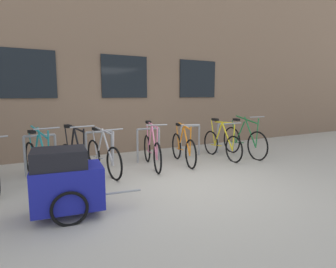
# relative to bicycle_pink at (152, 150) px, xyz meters

# --- Properties ---
(ground_plane) EXTENTS (42.00, 42.00, 0.00)m
(ground_plane) POSITION_rel_bicycle_pink_xyz_m (0.04, -1.40, -0.38)
(ground_plane) COLOR #B2ADA0
(storefront_building) EXTENTS (28.00, 7.60, 6.59)m
(storefront_building) POSITION_rel_bicycle_pink_xyz_m (0.04, 5.58, 2.92)
(storefront_building) COLOR #7A604C
(storefront_building) RESTS_ON ground
(bike_rack) EXTENTS (6.62, 0.05, 0.83)m
(bike_rack) POSITION_rel_bicycle_pink_xyz_m (-0.46, 0.50, 0.13)
(bike_rack) COLOR gray
(bike_rack) RESTS_ON ground
(bicycle_pink) EXTENTS (0.55, 1.73, 1.03)m
(bicycle_pink) POSITION_rel_bicycle_pink_xyz_m (0.00, 0.00, 0.00)
(bicycle_pink) COLOR black
(bicycle_pink) RESTS_ON ground
(bicycle_orange) EXTENTS (0.51, 1.65, 0.99)m
(bicycle_orange) POSITION_rel_bicycle_pink_xyz_m (0.80, -0.04, -0.01)
(bicycle_orange) COLOR black
(bicycle_orange) RESTS_ON ground
(bicycle_teal) EXTENTS (0.57, 1.74, 1.08)m
(bicycle_teal) POSITION_rel_bicycle_pink_xyz_m (-2.31, 0.03, 0.01)
(bicycle_teal) COLOR black
(bicycle_teal) RESTS_ON ground
(bicycle_green) EXTENTS (0.44, 1.78, 1.11)m
(bicycle_green) POSITION_rel_bicycle_pink_xyz_m (2.63, -0.14, 0.02)
(bicycle_green) COLOR black
(bicycle_green) RESTS_ON ground
(bicycle_yellow) EXTENTS (0.44, 1.68, 1.02)m
(bicycle_yellow) POSITION_rel_bicycle_pink_xyz_m (1.96, -0.05, -0.01)
(bicycle_yellow) COLOR black
(bicycle_yellow) RESTS_ON ground
(bicycle_black) EXTENTS (0.46, 1.59, 1.09)m
(bicycle_black) POSITION_rel_bicycle_pink_xyz_m (-1.70, -0.17, -0.00)
(bicycle_black) COLOR black
(bicycle_black) RESTS_ON ground
(bicycle_silver) EXTENTS (0.44, 1.68, 0.99)m
(bicycle_silver) POSITION_rel_bicycle_pink_xyz_m (-1.12, -0.04, -0.01)
(bicycle_silver) COLOR black
(bicycle_silver) RESTS_ON ground
(bike_trailer) EXTENTS (1.48, 0.75, 0.94)m
(bike_trailer) POSITION_rel_bicycle_pink_xyz_m (-2.12, -1.83, 0.10)
(bike_trailer) COLOR navy
(bike_trailer) RESTS_ON ground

